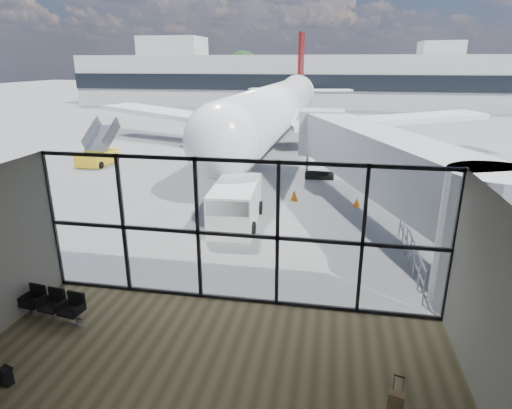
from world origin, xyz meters
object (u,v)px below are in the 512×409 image
(backpack, at_px, (5,377))
(suitcase, at_px, (396,403))
(seating_row, at_px, (54,303))
(service_van, at_px, (235,204))
(airliner, at_px, (278,107))
(belt_loader, at_px, (215,141))
(mobile_stairs, at_px, (98,156))

(backpack, height_order, suitcase, suitcase)
(backpack, bearing_deg, seating_row, 118.46)
(backpack, distance_m, service_van, 11.28)
(backpack, xyz_separation_m, suitcase, (8.68, 0.71, 0.05))
(airliner, bearing_deg, belt_loader, -140.71)
(backpack, height_order, service_van, service_van)
(seating_row, xyz_separation_m, belt_loader, (-2.20, 25.27, 0.16))
(service_van, distance_m, mobile_stairs, 16.01)
(seating_row, distance_m, airliner, 29.23)
(seating_row, distance_m, suitcase, 9.42)
(service_van, xyz_separation_m, mobile_stairs, (-12.47, 10.03, -0.35))
(service_van, height_order, mobile_stairs, mobile_stairs)
(backpack, bearing_deg, suitcase, 21.67)
(suitcase, relative_size, service_van, 0.20)
(belt_loader, bearing_deg, suitcase, -47.14)
(airliner, xyz_separation_m, mobile_stairs, (-11.64, -10.75, -2.56))
(seating_row, distance_m, service_van, 8.92)
(airliner, xyz_separation_m, service_van, (0.83, -20.78, -2.22))
(belt_loader, distance_m, mobile_stairs, 9.79)
(belt_loader, bearing_deg, backpack, -64.30)
(belt_loader, relative_size, mobile_stairs, 1.21)
(seating_row, bearing_deg, mobile_stairs, 124.50)
(seating_row, xyz_separation_m, airliner, (2.63, 28.99, 2.69))
(airliner, distance_m, service_van, 20.91)
(airliner, height_order, belt_loader, airliner)
(seating_row, relative_size, backpack, 4.46)
(backpack, distance_m, mobile_stairs, 22.99)
(backpack, relative_size, service_van, 0.10)
(service_van, bearing_deg, backpack, -108.67)
(belt_loader, bearing_deg, airliner, 57.73)
(seating_row, xyz_separation_m, mobile_stairs, (-9.01, 18.25, 0.12))
(suitcase, bearing_deg, seating_row, -176.52)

